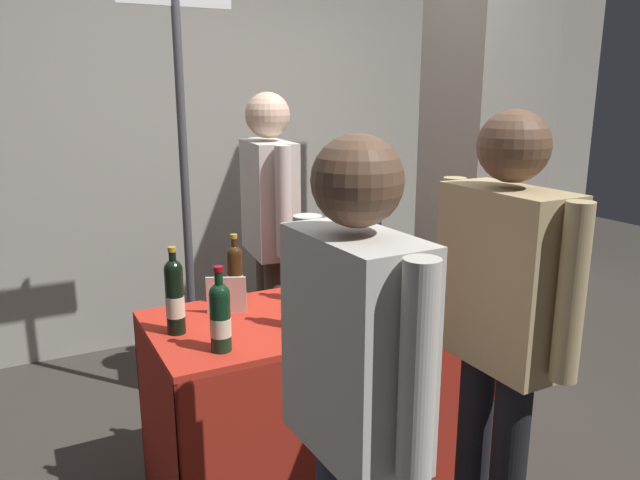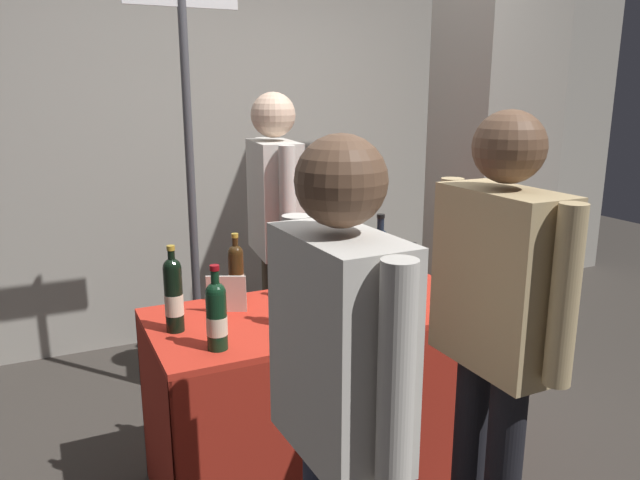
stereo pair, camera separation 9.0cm
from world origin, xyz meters
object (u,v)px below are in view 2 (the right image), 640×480
(tasting_table, at_px, (320,366))
(featured_wine_bottle, at_px, (294,294))
(wine_glass_near_vendor, at_px, (334,279))
(booth_signpost, at_px, (189,143))
(display_bottle_0, at_px, (411,287))
(concrete_pillar, at_px, (494,111))
(vendor_presenter, at_px, (275,221))
(taster_foreground_right, at_px, (497,315))

(tasting_table, xyz_separation_m, featured_wine_bottle, (-0.17, -0.13, 0.39))
(wine_glass_near_vendor, height_order, booth_signpost, booth_signpost)
(display_bottle_0, bearing_deg, tasting_table, 140.58)
(booth_signpost, bearing_deg, wine_glass_near_vendor, -63.99)
(tasting_table, bearing_deg, booth_signpost, 108.54)
(concrete_pillar, bearing_deg, booth_signpost, 170.03)
(vendor_presenter, bearing_deg, taster_foreground_right, 13.23)
(featured_wine_bottle, distance_m, wine_glass_near_vendor, 0.34)
(concrete_pillar, distance_m, taster_foreground_right, 1.85)
(wine_glass_near_vendor, height_order, vendor_presenter, vendor_presenter)
(tasting_table, relative_size, featured_wine_bottle, 4.59)
(featured_wine_bottle, bearing_deg, display_bottle_0, -13.51)
(tasting_table, xyz_separation_m, wine_glass_near_vendor, (0.10, 0.08, 0.36))
(tasting_table, xyz_separation_m, display_bottle_0, (0.29, -0.24, 0.39))
(featured_wine_bottle, bearing_deg, vendor_presenter, 73.17)
(concrete_pillar, xyz_separation_m, display_bottle_0, (-1.10, -0.85, -0.65))
(tasting_table, bearing_deg, featured_wine_bottle, -143.34)
(display_bottle_0, bearing_deg, booth_signpost, 117.38)
(featured_wine_bottle, relative_size, taster_foreground_right, 0.19)
(display_bottle_0, bearing_deg, taster_foreground_right, -91.15)
(display_bottle_0, bearing_deg, featured_wine_bottle, 166.49)
(tasting_table, bearing_deg, vendor_presenter, 82.41)
(wine_glass_near_vendor, relative_size, booth_signpost, 0.06)
(concrete_pillar, height_order, booth_signpost, concrete_pillar)
(concrete_pillar, xyz_separation_m, booth_signpost, (-1.70, 0.30, -0.14))
(wine_glass_near_vendor, xyz_separation_m, taster_foreground_right, (0.18, -0.83, 0.09))
(concrete_pillar, height_order, vendor_presenter, concrete_pillar)
(display_bottle_0, bearing_deg, wine_glass_near_vendor, 120.86)
(wine_glass_near_vendor, bearing_deg, taster_foreground_right, -77.85)
(concrete_pillar, bearing_deg, display_bottle_0, -142.29)
(concrete_pillar, height_order, display_bottle_0, concrete_pillar)
(vendor_presenter, xyz_separation_m, taster_foreground_right, (0.18, -1.53, -0.03))
(tasting_table, height_order, taster_foreground_right, taster_foreground_right)
(booth_signpost, bearing_deg, concrete_pillar, -9.97)
(featured_wine_bottle, relative_size, vendor_presenter, 0.18)
(featured_wine_bottle, distance_m, booth_signpost, 1.16)
(featured_wine_bottle, distance_m, vendor_presenter, 0.96)
(concrete_pillar, relative_size, booth_signpost, 1.37)
(tasting_table, distance_m, featured_wine_bottle, 0.44)
(tasting_table, height_order, display_bottle_0, display_bottle_0)
(featured_wine_bottle, height_order, display_bottle_0, display_bottle_0)
(tasting_table, height_order, wine_glass_near_vendor, wine_glass_near_vendor)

